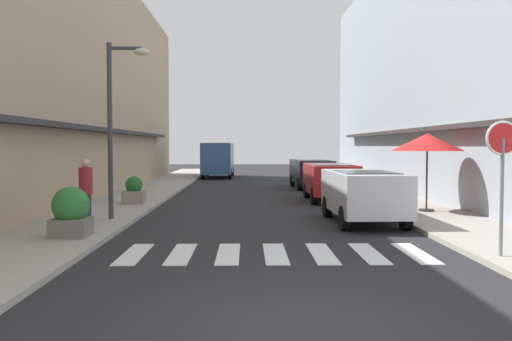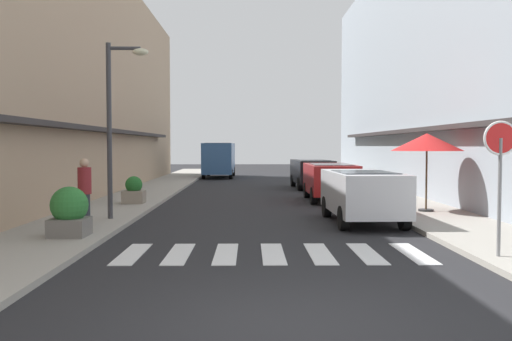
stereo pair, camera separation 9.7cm
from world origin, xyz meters
name	(u,v)px [view 2 (the right image)]	position (x,y,z in m)	size (l,w,h in m)	color
ground_plane	(261,200)	(0.00, 15.40, 0.00)	(84.70, 84.70, 0.00)	#232326
sidewalk_left	(134,199)	(-5.09, 15.40, 0.06)	(2.65, 53.90, 0.12)	#9E998E
sidewalk_right	(388,199)	(5.09, 15.40, 0.06)	(2.65, 53.90, 0.12)	#9E998E
building_row_left	(45,75)	(-8.91, 16.33, 5.12)	(5.50, 36.65, 10.25)	tan
building_row_right	(475,58)	(8.91, 16.33, 5.83)	(5.50, 36.65, 11.67)	#939EA8
crosswalk	(273,254)	(0.00, 4.49, 0.01)	(6.15, 2.20, 0.01)	silver
parked_car_near	(363,191)	(2.71, 8.82, 0.92)	(1.88, 4.08, 1.47)	silver
parked_car_mid	(330,178)	(2.71, 15.04, 0.92)	(1.83, 3.98, 1.47)	maroon
parked_car_far	(312,170)	(2.71, 21.41, 0.92)	(1.97, 4.11, 1.47)	black
delivery_van	(219,157)	(-2.56, 31.07, 1.41)	(2.07, 5.43, 2.37)	#33598C
round_street_sign	(500,153)	(4.19, 3.61, 2.06)	(0.65, 0.07, 2.54)	slate
street_lamp	(116,111)	(-4.24, 9.03, 3.18)	(1.19, 0.28, 4.95)	#38383D
cafe_umbrella	(427,143)	(5.11, 10.67, 2.29)	(2.23, 2.23, 2.46)	#262626
planter_corner	(69,212)	(-4.59, 5.99, 0.68)	(0.85, 0.85, 1.14)	slate
planter_midblock	(134,191)	(-4.64, 13.17, 0.55)	(0.75, 0.75, 0.97)	gray
pedestrian_walking_near	(85,191)	(-4.66, 7.37, 1.05)	(0.34, 0.34, 1.75)	#282B33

